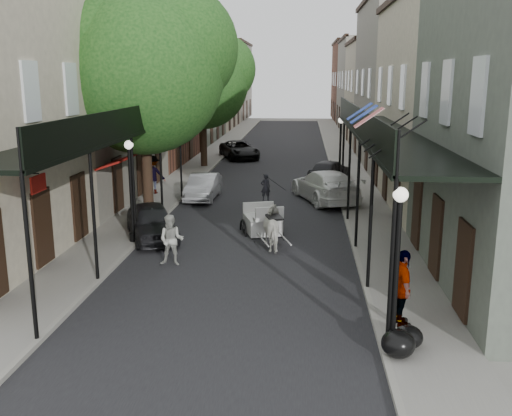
% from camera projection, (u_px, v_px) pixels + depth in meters
% --- Properties ---
extents(ground, '(140.00, 140.00, 0.00)m').
position_uv_depth(ground, '(220.00, 314.00, 14.85)').
color(ground, gray).
rests_on(ground, ground).
extents(road, '(8.00, 90.00, 0.01)m').
position_uv_depth(road, '(268.00, 179.00, 34.26)').
color(road, black).
rests_on(road, ground).
extents(sidewalk_left, '(2.20, 90.00, 0.12)m').
position_uv_depth(sidewalk_left, '(186.00, 177.00, 34.66)').
color(sidewalk_left, gray).
rests_on(sidewalk_left, ground).
extents(sidewalk_right, '(2.20, 90.00, 0.12)m').
position_uv_depth(sidewalk_right, '(352.00, 179.00, 33.84)').
color(sidewalk_right, gray).
rests_on(sidewalk_right, ground).
extents(building_row_left, '(5.00, 80.00, 10.50)m').
position_uv_depth(building_row_left, '(165.00, 86.00, 43.48)').
color(building_row_left, beige).
rests_on(building_row_left, ground).
extents(building_row_right, '(5.00, 80.00, 10.50)m').
position_uv_depth(building_row_right, '(393.00, 87.00, 42.07)').
color(building_row_right, gray).
rests_on(building_row_right, ground).
extents(gallery_left, '(2.20, 18.05, 4.88)m').
position_uv_depth(gallery_left, '(118.00, 131.00, 21.10)').
color(gallery_left, black).
rests_on(gallery_left, sidewalk_left).
extents(gallery_right, '(2.20, 18.05, 4.88)m').
position_uv_depth(gallery_right, '(380.00, 133.00, 20.32)').
color(gallery_right, black).
rests_on(gallery_right, sidewalk_right).
extents(tree_near, '(7.31, 6.80, 9.63)m').
position_uv_depth(tree_near, '(153.00, 65.00, 23.60)').
color(tree_near, '#382619').
rests_on(tree_near, sidewalk_left).
extents(tree_far, '(6.45, 6.00, 8.61)m').
position_uv_depth(tree_far, '(208.00, 79.00, 37.34)').
color(tree_far, '#382619').
rests_on(tree_far, sidewalk_left).
extents(lamppost_right_near, '(0.32, 0.32, 3.71)m').
position_uv_depth(lamppost_right_near, '(396.00, 269.00, 12.11)').
color(lamppost_right_near, black).
rests_on(lamppost_right_near, sidewalk_right).
extents(lamppost_left, '(0.32, 0.32, 3.71)m').
position_uv_depth(lamppost_left, '(131.00, 190.00, 20.54)').
color(lamppost_left, black).
rests_on(lamppost_left, sidewalk_left).
extents(lamppost_right_far, '(0.32, 0.32, 3.71)m').
position_uv_depth(lamppost_right_far, '(340.00, 150.00, 31.52)').
color(lamppost_right_far, black).
rests_on(lamppost_right_far, sidewalk_right).
extents(horse, '(1.28, 1.91, 1.48)m').
position_uv_depth(horse, '(275.00, 228.00, 20.37)').
color(horse, silver).
rests_on(horse, ground).
extents(carriage, '(1.94, 2.45, 2.48)m').
position_uv_depth(carriage, '(261.00, 208.00, 22.52)').
color(carriage, black).
rests_on(carriage, ground).
extents(pedestrian_walking, '(0.83, 0.65, 1.68)m').
position_uv_depth(pedestrian_walking, '(171.00, 240.00, 18.53)').
color(pedestrian_walking, '#A6A89E').
rests_on(pedestrian_walking, ground).
extents(pedestrian_sidewalk_left, '(1.28, 0.75, 1.96)m').
position_uv_depth(pedestrian_sidewalk_left, '(153.00, 175.00, 29.30)').
color(pedestrian_sidewalk_left, gray).
rests_on(pedestrian_sidewalk_left, sidewalk_left).
extents(pedestrian_sidewalk_right, '(0.55, 1.15, 1.91)m').
position_uv_depth(pedestrian_sidewalk_right, '(402.00, 288.00, 13.70)').
color(pedestrian_sidewalk_right, gray).
rests_on(pedestrian_sidewalk_right, sidewalk_right).
extents(car_left_near, '(3.06, 4.28, 1.35)m').
position_uv_depth(car_left_near, '(152.00, 222.00, 21.55)').
color(car_left_near, black).
rests_on(car_left_near, ground).
extents(car_left_mid, '(1.38, 3.81, 1.25)m').
position_uv_depth(car_left_mid, '(203.00, 187.00, 28.53)').
color(car_left_mid, '#A3A4A8').
rests_on(car_left_mid, ground).
extents(car_left_far, '(3.78, 5.23, 1.32)m').
position_uv_depth(car_left_far, '(239.00, 150.00, 42.56)').
color(car_left_far, black).
rests_on(car_left_far, ground).
extents(car_right_near, '(3.76, 5.76, 1.55)m').
position_uv_depth(car_right_near, '(325.00, 186.00, 28.00)').
color(car_right_near, white).
rests_on(car_right_near, ground).
extents(car_right_far, '(2.92, 4.23, 1.34)m').
position_uv_depth(car_right_far, '(329.00, 171.00, 33.18)').
color(car_right_far, black).
rests_on(car_right_far, ground).
extents(trash_bags, '(0.99, 1.14, 0.62)m').
position_uv_depth(trash_bags, '(402.00, 341.00, 12.44)').
color(trash_bags, black).
rests_on(trash_bags, sidewalk_right).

